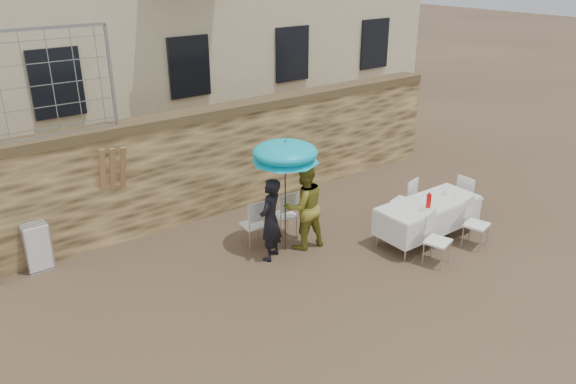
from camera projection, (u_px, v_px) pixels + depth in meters
ground at (356, 335)px, 8.14m from camera, size 80.00×80.00×0.00m
stone_wall at (191, 167)px, 11.41m from camera, size 13.00×0.50×2.20m
chain_link_fence at (14, 89)px, 8.98m from camera, size 3.20×0.06×1.80m
man_suit at (270, 220)px, 9.90m from camera, size 0.67×0.61×1.54m
woman_dress at (304, 206)px, 10.28m from camera, size 0.88×0.73×1.66m
umbrella at (285, 156)px, 9.77m from camera, size 1.21×1.21×1.97m
couple_chair_left at (254, 223)px, 10.42m from camera, size 0.52×0.52×0.96m
couple_chair_right at (284, 214)px, 10.80m from camera, size 0.52×0.52×0.96m
banquet_table at (429, 204)px, 10.60m from camera, size 2.10×0.85×0.78m
soda_bottle at (429, 201)px, 10.31m from camera, size 0.09×0.09×0.26m
table_chair_front_left at (438, 240)px, 9.81m from camera, size 0.60×0.60×0.96m
table_chair_front_right at (477, 223)px, 10.41m from camera, size 0.59×0.59×0.96m
table_chair_back at (403, 200)px, 11.40m from camera, size 0.58×0.58×0.96m
table_chair_side at (469, 197)px, 11.54m from camera, size 0.49×0.49×0.96m
chair_stack_right at (36, 244)px, 9.72m from camera, size 0.46×0.40×0.92m
wood_planks at (120, 192)px, 10.43m from camera, size 0.70×0.20×2.00m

